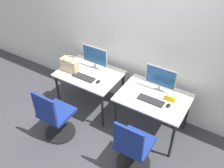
{
  "coord_description": "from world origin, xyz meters",
  "views": [
    {
      "loc": [
        1.5,
        -2.28,
        3.07
      ],
      "look_at": [
        0.0,
        0.15,
        0.85
      ],
      "focal_mm": 40.0,
      "sensor_mm": 36.0,
      "label": 1
    }
  ],
  "objects_px": {
    "monitor_left": "(95,57)",
    "keyboard_left": "(84,77)",
    "handbag": "(70,65)",
    "mouse_right": "(168,105)",
    "office_chair_right": "(133,149)",
    "keyboard_right": "(151,100)",
    "office_chair_left": "(55,118)",
    "monitor_right": "(161,78)",
    "mouse_left": "(98,82)"
  },
  "relations": [
    {
      "from": "mouse_left",
      "to": "keyboard_right",
      "type": "distance_m",
      "value": 0.88
    },
    {
      "from": "monitor_left",
      "to": "keyboard_left",
      "type": "height_order",
      "value": "monitor_left"
    },
    {
      "from": "keyboard_right",
      "to": "handbag",
      "type": "distance_m",
      "value": 1.46
    },
    {
      "from": "office_chair_left",
      "to": "keyboard_right",
      "type": "bearing_deg",
      "value": 32.62
    },
    {
      "from": "monitor_left",
      "to": "handbag",
      "type": "relative_size",
      "value": 1.54
    },
    {
      "from": "monitor_left",
      "to": "mouse_left",
      "type": "relative_size",
      "value": 5.13
    },
    {
      "from": "mouse_right",
      "to": "office_chair_right",
      "type": "distance_m",
      "value": 0.77
    },
    {
      "from": "keyboard_left",
      "to": "mouse_right",
      "type": "distance_m",
      "value": 1.4
    },
    {
      "from": "mouse_left",
      "to": "office_chair_right",
      "type": "height_order",
      "value": "office_chair_right"
    },
    {
      "from": "office_chair_left",
      "to": "monitor_right",
      "type": "distance_m",
      "value": 1.67
    },
    {
      "from": "monitor_left",
      "to": "keyboard_right",
      "type": "bearing_deg",
      "value": -13.57
    },
    {
      "from": "mouse_right",
      "to": "handbag",
      "type": "distance_m",
      "value": 1.71
    },
    {
      "from": "office_chair_left",
      "to": "handbag",
      "type": "distance_m",
      "value": 0.91
    },
    {
      "from": "monitor_right",
      "to": "keyboard_left",
      "type": "bearing_deg",
      "value": -163.26
    },
    {
      "from": "office_chair_left",
      "to": "keyboard_right",
      "type": "relative_size",
      "value": 2.36
    },
    {
      "from": "monitor_right",
      "to": "keyboard_right",
      "type": "distance_m",
      "value": 0.36
    },
    {
      "from": "keyboard_left",
      "to": "handbag",
      "type": "distance_m",
      "value": 0.33
    },
    {
      "from": "monitor_left",
      "to": "handbag",
      "type": "height_order",
      "value": "monitor_left"
    },
    {
      "from": "keyboard_right",
      "to": "monitor_right",
      "type": "bearing_deg",
      "value": 90.0
    },
    {
      "from": "keyboard_left",
      "to": "office_chair_left",
      "type": "xyz_separation_m",
      "value": [
        -0.04,
        -0.7,
        -0.33
      ]
    },
    {
      "from": "monitor_left",
      "to": "keyboard_left",
      "type": "xyz_separation_m",
      "value": [
        0.0,
        -0.33,
        -0.21
      ]
    },
    {
      "from": "keyboard_left",
      "to": "mouse_left",
      "type": "height_order",
      "value": "mouse_left"
    },
    {
      "from": "mouse_left",
      "to": "keyboard_right",
      "type": "relative_size",
      "value": 0.23
    },
    {
      "from": "monitor_right",
      "to": "handbag",
      "type": "height_order",
      "value": "monitor_right"
    },
    {
      "from": "keyboard_right",
      "to": "office_chair_right",
      "type": "height_order",
      "value": "office_chair_right"
    },
    {
      "from": "monitor_left",
      "to": "office_chair_right",
      "type": "height_order",
      "value": "monitor_left"
    },
    {
      "from": "keyboard_right",
      "to": "keyboard_left",
      "type": "bearing_deg",
      "value": -177.33
    },
    {
      "from": "office_chair_left",
      "to": "keyboard_right",
      "type": "distance_m",
      "value": 1.44
    },
    {
      "from": "keyboard_left",
      "to": "mouse_right",
      "type": "xyz_separation_m",
      "value": [
        1.4,
        0.08,
        0.01
      ]
    },
    {
      "from": "keyboard_left",
      "to": "keyboard_right",
      "type": "bearing_deg",
      "value": 2.67
    },
    {
      "from": "mouse_right",
      "to": "keyboard_right",
      "type": "bearing_deg",
      "value": -174.76
    },
    {
      "from": "handbag",
      "to": "keyboard_left",
      "type": "bearing_deg",
      "value": -8.52
    },
    {
      "from": "mouse_left",
      "to": "handbag",
      "type": "xyz_separation_m",
      "value": [
        -0.57,
        0.03,
        0.1
      ]
    },
    {
      "from": "handbag",
      "to": "monitor_right",
      "type": "bearing_deg",
      "value": 11.64
    },
    {
      "from": "monitor_left",
      "to": "mouse_right",
      "type": "relative_size",
      "value": 5.13
    },
    {
      "from": "office_chair_right",
      "to": "office_chair_left",
      "type": "bearing_deg",
      "value": -174.98
    },
    {
      "from": "keyboard_right",
      "to": "mouse_left",
      "type": "bearing_deg",
      "value": -177.61
    },
    {
      "from": "mouse_left",
      "to": "handbag",
      "type": "height_order",
      "value": "handbag"
    },
    {
      "from": "office_chair_left",
      "to": "keyboard_right",
      "type": "xyz_separation_m",
      "value": [
        1.18,
        0.76,
        0.33
      ]
    },
    {
      "from": "keyboard_left",
      "to": "mouse_right",
      "type": "relative_size",
      "value": 4.29
    },
    {
      "from": "monitor_left",
      "to": "mouse_left",
      "type": "bearing_deg",
      "value": -49.72
    },
    {
      "from": "monitor_left",
      "to": "keyboard_left",
      "type": "distance_m",
      "value": 0.39
    },
    {
      "from": "keyboard_left",
      "to": "mouse_left",
      "type": "relative_size",
      "value": 4.29
    },
    {
      "from": "monitor_left",
      "to": "office_chair_left",
      "type": "relative_size",
      "value": 0.51
    },
    {
      "from": "office_chair_left",
      "to": "office_chair_right",
      "type": "xyz_separation_m",
      "value": [
        1.26,
        0.11,
        0.0
      ]
    },
    {
      "from": "mouse_right",
      "to": "mouse_left",
      "type": "bearing_deg",
      "value": -176.97
    },
    {
      "from": "mouse_left",
      "to": "mouse_right",
      "type": "relative_size",
      "value": 1.0
    },
    {
      "from": "monitor_right",
      "to": "mouse_right",
      "type": "xyz_separation_m",
      "value": [
        0.26,
        -0.27,
        -0.2
      ]
    },
    {
      "from": "mouse_left",
      "to": "handbag",
      "type": "relative_size",
      "value": 0.3
    },
    {
      "from": "office_chair_right",
      "to": "keyboard_right",
      "type": "bearing_deg",
      "value": 96.44
    }
  ]
}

